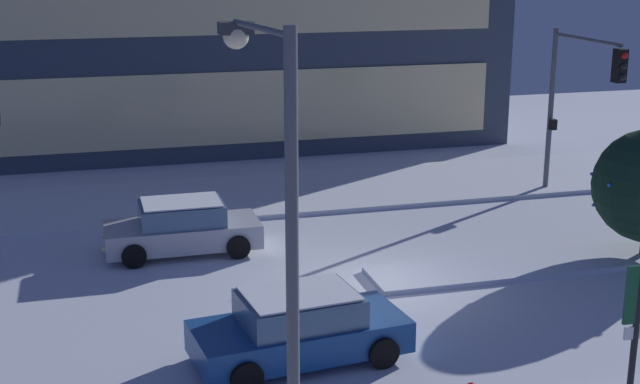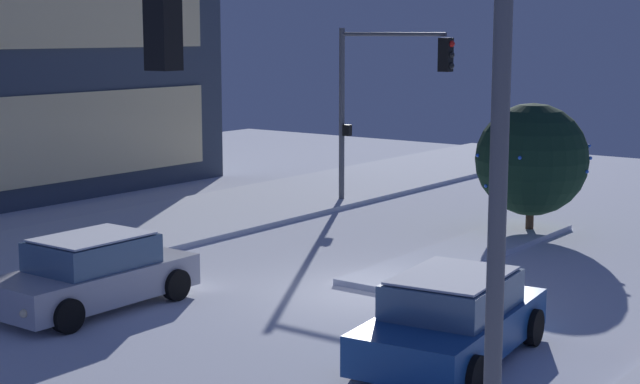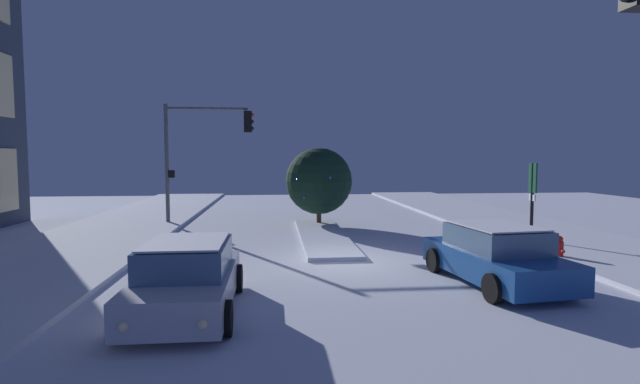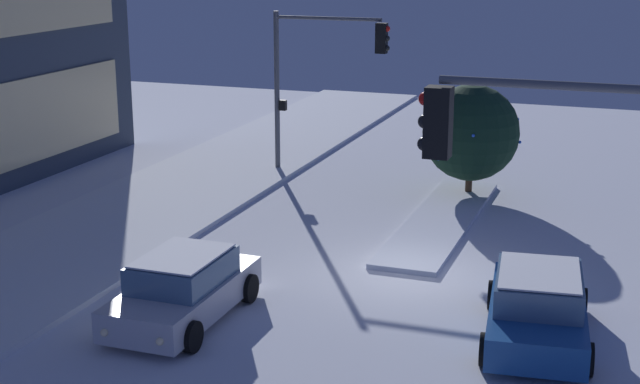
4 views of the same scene
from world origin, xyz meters
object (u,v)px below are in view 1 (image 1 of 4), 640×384
car_near (300,328)px  car_far (182,228)px  traffic_light_corner_far_right (578,87)px  street_lamp_arched (273,185)px  parking_info_sign (637,322)px

car_near → car_far: 7.51m
traffic_light_corner_far_right → street_lamp_arched: 17.81m
car_near → traffic_light_corner_far_right: (11.53, 8.94, 3.18)m
car_far → traffic_light_corner_far_right: size_ratio=0.77×
street_lamp_arched → car_far: bearing=-5.8°
street_lamp_arched → parking_info_sign: 7.03m
street_lamp_arched → parking_info_sign: (6.41, -0.43, -2.85)m
traffic_light_corner_far_right → parking_info_sign: bearing=-26.4°
car_far → parking_info_sign: size_ratio=1.47×
car_far → street_lamp_arched: (0.32, -10.78, 4.05)m
car_far → street_lamp_arched: bearing=91.6°
car_near → street_lamp_arched: 5.45m
car_near → parking_info_sign: bearing=-43.6°
traffic_light_corner_far_right → street_lamp_arched: size_ratio=0.78×
parking_info_sign → street_lamp_arched: bearing=89.2°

